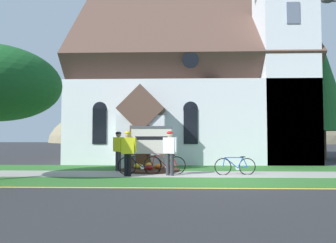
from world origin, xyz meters
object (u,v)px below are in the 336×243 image
object	(u,v)px
bicycle_orange	(165,165)
bicycle_green	(140,165)
cyclist_in_blue_jersey	(128,149)
roadside_conifer	(322,85)
church_sign	(151,141)
cyclist_in_yellow_jersey	(170,149)
cyclist_in_red_jersey	(118,148)
bicycle_yellow	(235,166)

from	to	relation	value
bicycle_orange	bicycle_green	bearing A→B (deg)	-163.84
cyclist_in_blue_jersey	roadside_conifer	bearing A→B (deg)	39.78
church_sign	cyclist_in_yellow_jersey	xyz separation A→B (m)	(0.91, -2.06, -0.28)
church_sign	cyclist_in_blue_jersey	distance (m)	2.47
cyclist_in_red_jersey	cyclist_in_blue_jersey	bearing A→B (deg)	-68.23
bicycle_orange	roadside_conifer	distance (m)	15.01
roadside_conifer	bicycle_orange	bearing A→B (deg)	-139.30
cyclist_in_yellow_jersey	cyclist_in_blue_jersey	bearing A→B (deg)	-170.25
bicycle_yellow	bicycle_green	xyz separation A→B (m)	(-3.87, -0.01, 0.03)
roadside_conifer	church_sign	bearing A→B (deg)	-145.74
cyclist_in_blue_jersey	cyclist_in_yellow_jersey	bearing A→B (deg)	9.75
bicycle_orange	cyclist_in_red_jersey	world-z (taller)	cyclist_in_red_jersey
cyclist_in_red_jersey	cyclist_in_yellow_jersey	world-z (taller)	cyclist_in_red_jersey
cyclist_in_red_jersey	roadside_conifer	size ratio (longest dim) A/B	0.21
bicycle_green	cyclist_in_blue_jersey	bearing A→B (deg)	-125.37
bicycle_green	roadside_conifer	size ratio (longest dim) A/B	0.21
bicycle_green	cyclist_in_red_jersey	size ratio (longest dim) A/B	1.00
bicycle_yellow	bicycle_green	distance (m)	3.87
cyclist_in_yellow_jersey	cyclist_in_red_jersey	bearing A→B (deg)	147.46
bicycle_orange	church_sign	bearing A→B (deg)	114.95
bicycle_yellow	bicycle_green	size ratio (longest dim) A/B	0.95
bicycle_green	cyclist_in_yellow_jersey	xyz separation A→B (m)	(1.22, -0.31, 0.67)
bicycle_yellow	cyclist_in_yellow_jersey	distance (m)	2.75
cyclist_in_red_jersey	cyclist_in_blue_jersey	distance (m)	1.92
bicycle_yellow	cyclist_in_blue_jersey	xyz separation A→B (m)	(-4.29, -0.60, 0.69)
church_sign	cyclist_in_blue_jersey	size ratio (longest dim) A/B	1.16
roadside_conifer	cyclist_in_red_jersey	bearing A→B (deg)	-147.04
bicycle_yellow	bicycle_green	bearing A→B (deg)	-179.78
church_sign	bicycle_green	xyz separation A→B (m)	(-0.31, -1.75, -0.94)
bicycle_green	bicycle_orange	xyz separation A→B (m)	(0.99, 0.29, -0.00)
roadside_conifer	cyclist_in_yellow_jersey	bearing A→B (deg)	-136.92
church_sign	bicycle_yellow	bearing A→B (deg)	-26.05
bicycle_green	cyclist_in_red_jersey	distance (m)	1.77
bicycle_yellow	cyclist_in_yellow_jersey	xyz separation A→B (m)	(-2.65, -0.32, 0.69)
cyclist_in_blue_jersey	bicycle_orange	bearing A→B (deg)	31.85
bicycle_green	cyclist_in_yellow_jersey	world-z (taller)	cyclist_in_yellow_jersey
church_sign	cyclist_in_red_jersey	size ratio (longest dim) A/B	1.15
church_sign	roadside_conifer	world-z (taller)	roadside_conifer
bicycle_orange	bicycle_yellow	bearing A→B (deg)	-5.42
church_sign	bicycle_green	size ratio (longest dim) A/B	1.15
bicycle_orange	roadside_conifer	world-z (taller)	roadside_conifer
cyclist_in_red_jersey	cyclist_in_yellow_jersey	distance (m)	2.79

